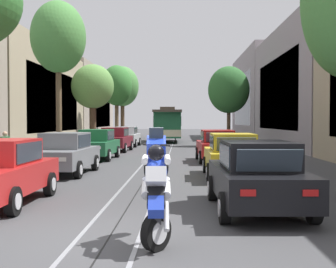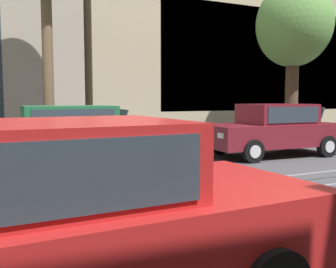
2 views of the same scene
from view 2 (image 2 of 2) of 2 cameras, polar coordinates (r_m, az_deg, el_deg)
The scene contains 5 objects.
building_facade_left at distance 23.35m, azimuth 16.42°, elevation 10.43°, with size 5.95×59.98×8.47m.
parked_car_green_mid_left at distance 9.51m, azimuth -14.96°, elevation -0.67°, with size 2.09×4.40×1.58m.
parked_car_maroon_fourth_left at distance 12.26m, azimuth 15.25°, elevation 0.62°, with size 2.12×4.41×1.58m.
parked_car_red_mid_right at distance 3.24m, azimuth -15.24°, elevation -12.09°, with size 2.08×4.40×1.58m.
street_tree_kerb_left_mid at distance 15.60m, azimuth 17.98°, elevation 14.87°, with size 3.06×2.55×6.10m.
Camera 2 is at (6.09, 14.39, 1.76)m, focal length 41.45 mm.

